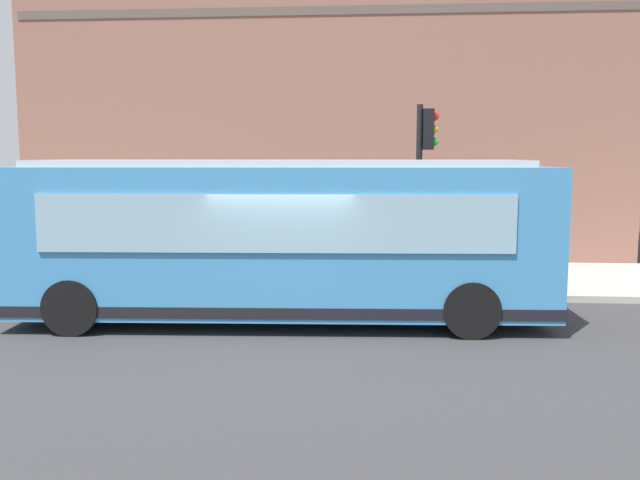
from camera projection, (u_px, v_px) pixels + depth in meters
ground at (287, 327)px, 12.78m from camera, size 120.00×120.00×0.00m
sidewalk_curb at (312, 276)px, 17.71m from camera, size 4.78×40.00×0.15m
building_corner at (330, 57)px, 23.56m from camera, size 8.68×17.85×13.02m
city_bus_nearside at (280, 241)px, 13.07m from camera, size 3.06×10.16×3.07m
traffic_light_near_corner at (424, 161)px, 15.46m from camera, size 0.32×0.49×4.13m
fire_hydrant at (307, 254)px, 18.60m from camera, size 0.35×0.35×0.74m
pedestrian_walking_along_curb at (323, 235)px, 17.09m from camera, size 0.32×0.32×1.80m
pedestrian_near_hydrant at (510, 227)px, 18.92m from camera, size 0.32×0.32×1.80m
pedestrian_by_light_pole at (534, 250)px, 15.43m from camera, size 0.32×0.32×1.58m
pedestrian_near_building_entrance at (444, 236)px, 16.95m from camera, size 0.32×0.32×1.81m
newspaper_vending_box at (241, 248)px, 19.17m from camera, size 0.44×0.43×0.90m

